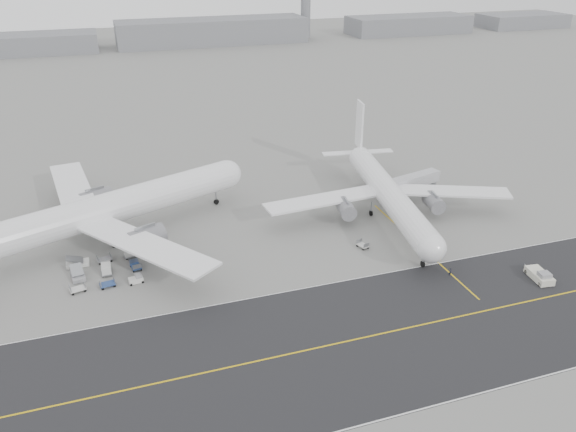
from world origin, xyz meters
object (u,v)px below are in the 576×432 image
object	(u,v)px
ground_crew_a	(450,272)
airliner_b	(387,192)
pushback_tug	(540,276)
airliner_a	(104,210)
control_tower	(306,10)
jet_bridge	(413,182)

from	to	relation	value
ground_crew_a	airliner_b	bearing A→B (deg)	71.57
ground_crew_a	pushback_tug	bearing A→B (deg)	-40.43
airliner_a	airliner_b	bearing A→B (deg)	-119.21
airliner_a	control_tower	bearing A→B (deg)	-50.28
airliner_a	airliner_b	distance (m)	59.80
airliner_b	pushback_tug	bearing A→B (deg)	-57.35
airliner_a	jet_bridge	world-z (taller)	airliner_a
control_tower	ground_crew_a	xyz separation A→B (m)	(-70.56, -271.73, -15.45)
pushback_tug	airliner_b	bearing A→B (deg)	120.60
pushback_tug	jet_bridge	world-z (taller)	jet_bridge
control_tower	airliner_b	bearing A→B (deg)	-105.94
control_tower	jet_bridge	world-z (taller)	control_tower
control_tower	airliner_a	xyz separation A→B (m)	(-129.31, -237.48, -9.63)
pushback_tug	jet_bridge	size ratio (longest dim) A/B	0.46
airliner_b	ground_crew_a	distance (m)	26.88
control_tower	jet_bridge	bearing A→B (deg)	-104.11
pushback_tug	ground_crew_a	world-z (taller)	pushback_tug
control_tower	airliner_b	world-z (taller)	control_tower
airliner_a	ground_crew_a	size ratio (longest dim) A/B	39.46
jet_bridge	ground_crew_a	world-z (taller)	jet_bridge
pushback_tug	jet_bridge	xyz separation A→B (m)	(-4.18, 38.78, 3.40)
pushback_tug	airliner_a	bearing A→B (deg)	158.39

